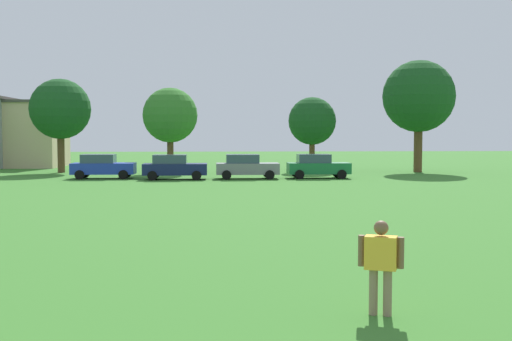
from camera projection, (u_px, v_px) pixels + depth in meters
ground_plane at (137, 196)px, 30.74m from camera, size 160.00×160.00×0.00m
adult_bystander at (381, 259)px, 10.51m from camera, size 0.72×0.47×1.62m
parked_car_blue_0 at (102, 166)px, 43.14m from camera, size 4.30×2.02×1.68m
parked_car_navy_1 at (174, 167)px, 42.28m from camera, size 4.30×2.02×1.68m
parked_car_gray_2 at (246, 166)px, 42.96m from camera, size 4.30×2.02×1.68m
parked_car_green_3 at (317, 166)px, 43.47m from camera, size 4.30×2.02×1.68m
tree_left at (60, 109)px, 49.65m from camera, size 4.80×4.80×7.48m
tree_center at (170, 115)px, 49.10m from camera, size 4.32×4.32×6.73m
tree_right at (312, 121)px, 51.35m from camera, size 3.93×3.93×6.12m
tree_far_right at (419, 97)px, 50.28m from camera, size 5.79×5.79×9.03m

